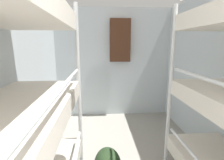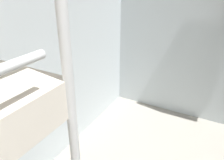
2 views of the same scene
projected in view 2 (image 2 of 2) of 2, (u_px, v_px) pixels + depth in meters
The scene contains 0 objects.
Camera 2 is at (-0.03, 1.75, 1.58)m, focal length 35.00 mm.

